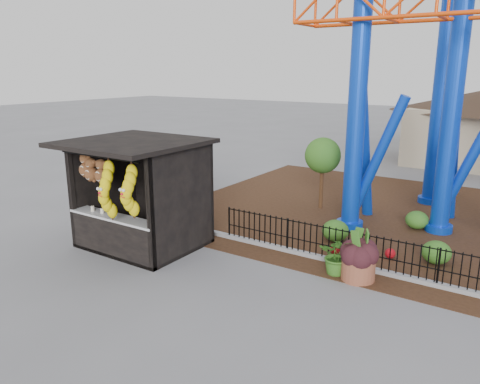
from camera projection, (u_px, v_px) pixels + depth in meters
The scene contains 9 objects.
ground at pixel (199, 284), 11.26m from camera, with size 120.00×120.00×0.00m, color slate.
mulch_bed at pixel (443, 225), 15.55m from camera, with size 18.00×12.00×0.02m, color #331E11.
curb at pixel (402, 277), 11.52m from camera, with size 18.00×0.18×0.12m, color gray.
prize_booth at pixel (136, 197), 13.21m from camera, with size 3.50×3.40×3.12m.
picket_fence at pixel (443, 269), 10.92m from camera, with size 12.20×0.06×1.00m, color black, non-canonical shape.
terracotta_planter at pixel (358, 269), 11.44m from camera, with size 0.82×0.82×0.58m, color brown.
planter_foliage at pixel (360, 245), 11.28m from camera, with size 0.70×0.70×0.64m, color black.
potted_plant at pixel (338, 255), 11.70m from camera, with size 0.90×0.78×1.01m, color #1E4E17.
landscaping at pixel (452, 245), 12.93m from camera, with size 8.32×4.00×0.64m.
Camera 1 is at (6.54, -8.04, 5.02)m, focal length 35.00 mm.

